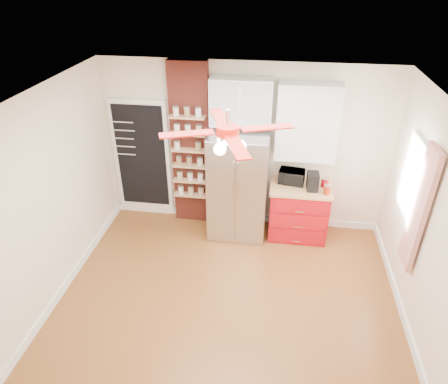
# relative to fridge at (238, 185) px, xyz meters

# --- Properties ---
(floor) EXTENTS (4.50, 4.50, 0.00)m
(floor) POSITION_rel_fridge_xyz_m (0.05, -1.63, -0.88)
(floor) COLOR brown
(floor) RESTS_ON ground
(ceiling) EXTENTS (4.50, 4.50, 0.00)m
(ceiling) POSITION_rel_fridge_xyz_m (0.05, -1.63, 1.83)
(ceiling) COLOR white
(ceiling) RESTS_ON wall_back
(wall_back) EXTENTS (4.50, 0.02, 2.70)m
(wall_back) POSITION_rel_fridge_xyz_m (0.05, 0.37, 0.48)
(wall_back) COLOR beige
(wall_back) RESTS_ON floor
(wall_front) EXTENTS (4.50, 0.02, 2.70)m
(wall_front) POSITION_rel_fridge_xyz_m (0.05, -3.63, 0.48)
(wall_front) COLOR beige
(wall_front) RESTS_ON floor
(wall_left) EXTENTS (0.02, 4.00, 2.70)m
(wall_left) POSITION_rel_fridge_xyz_m (-2.20, -1.63, 0.48)
(wall_left) COLOR beige
(wall_left) RESTS_ON floor
(wall_right) EXTENTS (0.02, 4.00, 2.70)m
(wall_right) POSITION_rel_fridge_xyz_m (2.30, -1.63, 0.48)
(wall_right) COLOR beige
(wall_right) RESTS_ON floor
(chalkboard) EXTENTS (0.95, 0.05, 1.95)m
(chalkboard) POSITION_rel_fridge_xyz_m (-1.65, 0.33, 0.23)
(chalkboard) COLOR white
(chalkboard) RESTS_ON wall_back
(brick_pillar) EXTENTS (0.60, 0.16, 2.70)m
(brick_pillar) POSITION_rel_fridge_xyz_m (-0.80, 0.29, 0.48)
(brick_pillar) COLOR maroon
(brick_pillar) RESTS_ON floor
(fridge) EXTENTS (0.90, 0.70, 1.75)m
(fridge) POSITION_rel_fridge_xyz_m (0.00, 0.00, 0.00)
(fridge) COLOR #AEAEB3
(fridge) RESTS_ON floor
(upper_glass_cabinet) EXTENTS (0.90, 0.35, 0.70)m
(upper_glass_cabinet) POSITION_rel_fridge_xyz_m (0.00, 0.20, 1.27)
(upper_glass_cabinet) COLOR white
(upper_glass_cabinet) RESTS_ON wall_back
(red_cabinet) EXTENTS (0.94, 0.64, 0.90)m
(red_cabinet) POSITION_rel_fridge_xyz_m (0.97, 0.05, -0.42)
(red_cabinet) COLOR #AF0B14
(red_cabinet) RESTS_ON floor
(upper_shelf_unit) EXTENTS (0.90, 0.30, 1.15)m
(upper_shelf_unit) POSITION_rel_fridge_xyz_m (0.97, 0.22, 1.00)
(upper_shelf_unit) COLOR white
(upper_shelf_unit) RESTS_ON wall_back
(window) EXTENTS (0.04, 0.75, 1.05)m
(window) POSITION_rel_fridge_xyz_m (2.28, -0.73, 0.68)
(window) COLOR white
(window) RESTS_ON wall_right
(curtain) EXTENTS (0.06, 0.40, 1.55)m
(curtain) POSITION_rel_fridge_xyz_m (2.23, -1.28, 0.57)
(curtain) COLOR red
(curtain) RESTS_ON wall_right
(ceiling_fan) EXTENTS (1.40, 1.40, 0.44)m
(ceiling_fan) POSITION_rel_fridge_xyz_m (0.05, -1.63, 1.55)
(ceiling_fan) COLOR silver
(ceiling_fan) RESTS_ON ceiling
(toaster_oven) EXTENTS (0.42, 0.32, 0.22)m
(toaster_oven) POSITION_rel_fridge_xyz_m (0.82, 0.16, 0.13)
(toaster_oven) COLOR black
(toaster_oven) RESTS_ON red_cabinet
(coffee_maker) EXTENTS (0.18, 0.23, 0.28)m
(coffee_maker) POSITION_rel_fridge_xyz_m (1.13, -0.01, 0.16)
(coffee_maker) COLOR black
(coffee_maker) RESTS_ON red_cabinet
(canister_left) EXTENTS (0.10, 0.10, 0.14)m
(canister_left) POSITION_rel_fridge_xyz_m (1.34, -0.12, 0.09)
(canister_left) COLOR #A92509
(canister_left) RESTS_ON red_cabinet
(canister_right) EXTENTS (0.14, 0.14, 0.14)m
(canister_right) POSITION_rel_fridge_xyz_m (1.32, 0.10, 0.10)
(canister_right) COLOR #AA0914
(canister_right) RESTS_ON red_cabinet
(pantry_jar_oats) EXTENTS (0.10, 0.10, 0.12)m
(pantry_jar_oats) POSITION_rel_fridge_xyz_m (-0.98, 0.13, 0.56)
(pantry_jar_oats) COLOR beige
(pantry_jar_oats) RESTS_ON brick_pillar
(pantry_jar_beans) EXTENTS (0.11, 0.11, 0.12)m
(pantry_jar_beans) POSITION_rel_fridge_xyz_m (-0.65, 0.15, 0.56)
(pantry_jar_beans) COLOR olive
(pantry_jar_beans) RESTS_ON brick_pillar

